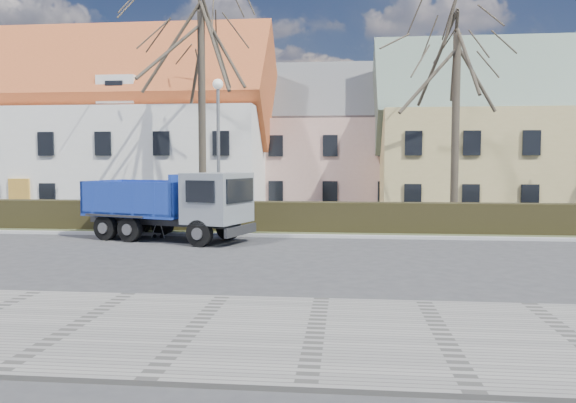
# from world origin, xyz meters

# --- Properties ---
(ground) EXTENTS (120.00, 120.00, 0.00)m
(ground) POSITION_xyz_m (0.00, 0.00, 0.00)
(ground) COLOR #363638
(sidewalk_near) EXTENTS (80.00, 5.00, 0.08)m
(sidewalk_near) POSITION_xyz_m (0.00, -8.50, 0.04)
(sidewalk_near) COLOR gray
(sidewalk_near) RESTS_ON ground
(curb_far) EXTENTS (80.00, 0.30, 0.12)m
(curb_far) POSITION_xyz_m (0.00, 4.60, 0.06)
(curb_far) COLOR #AEADAD
(curb_far) RESTS_ON ground
(grass_strip) EXTENTS (80.00, 3.00, 0.10)m
(grass_strip) POSITION_xyz_m (0.00, 6.20, 0.05)
(grass_strip) COLOR #3C4426
(grass_strip) RESTS_ON ground
(hedge) EXTENTS (60.00, 0.90, 1.30)m
(hedge) POSITION_xyz_m (0.00, 6.00, 0.65)
(hedge) COLOR black
(hedge) RESTS_ON ground
(building_white) EXTENTS (26.80, 10.80, 9.50)m
(building_white) POSITION_xyz_m (-13.00, 16.00, 4.75)
(building_white) COLOR white
(building_white) RESTS_ON ground
(building_pink) EXTENTS (10.80, 8.80, 8.00)m
(building_pink) POSITION_xyz_m (4.00, 20.00, 4.00)
(building_pink) COLOR #CE9F92
(building_pink) RESTS_ON ground
(building_yellow) EXTENTS (18.80, 10.80, 8.50)m
(building_yellow) POSITION_xyz_m (16.00, 17.00, 4.25)
(building_yellow) COLOR tan
(building_yellow) RESTS_ON ground
(tree_1) EXTENTS (9.20, 9.20, 12.65)m
(tree_1) POSITION_xyz_m (-2.00, 8.50, 6.33)
(tree_1) COLOR #3B3328
(tree_1) RESTS_ON ground
(tree_2) EXTENTS (8.00, 8.00, 11.00)m
(tree_2) POSITION_xyz_m (10.00, 8.50, 5.50)
(tree_2) COLOR #3B3328
(tree_2) RESTS_ON ground
(dump_truck) EXTENTS (7.43, 4.61, 2.79)m
(dump_truck) POSITION_xyz_m (-2.31, 3.36, 1.40)
(dump_truck) COLOR navy
(dump_truck) RESTS_ON ground
(streetlight) EXTENTS (0.54, 0.54, 6.96)m
(streetlight) POSITION_xyz_m (-0.86, 7.00, 3.48)
(streetlight) COLOR gray
(streetlight) RESTS_ON ground
(cart_frame) EXTENTS (0.71, 0.45, 0.62)m
(cart_frame) POSITION_xyz_m (-2.84, 3.77, 0.31)
(cart_frame) COLOR silver
(cart_frame) RESTS_ON ground
(parked_car_a) EXTENTS (3.90, 2.58, 1.23)m
(parked_car_a) POSITION_xyz_m (-4.18, 9.76, 0.62)
(parked_car_a) COLOR #1A2E26
(parked_car_a) RESTS_ON ground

